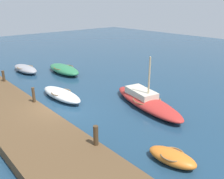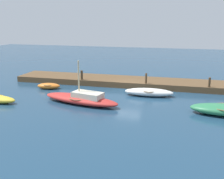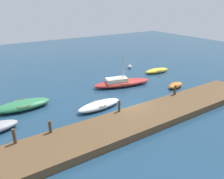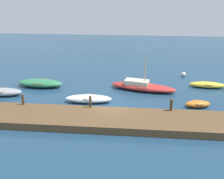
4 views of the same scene
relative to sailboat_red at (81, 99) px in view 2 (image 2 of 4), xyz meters
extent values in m
plane|color=navy|center=(-2.96, -5.28, -0.43)|extent=(84.00, 84.00, 0.00)
cube|color=brown|center=(-2.96, -7.81, -0.13)|extent=(25.79, 3.74, 0.61)
ellipsoid|color=#B72D28|center=(0.09, -0.02, -0.07)|extent=(7.25, 3.38, 0.72)
torus|color=olive|center=(0.09, -0.02, 0.12)|extent=(2.34, 2.34, 0.07)
cube|color=beige|center=(-0.61, 0.14, 0.38)|extent=(2.73, 1.77, 0.49)
cylinder|color=#C6B284|center=(0.21, -0.05, 1.66)|extent=(0.12, 0.12, 3.04)
ellipsoid|color=orange|center=(5.01, -3.91, -0.14)|extent=(2.45, 1.44, 0.59)
torus|color=olive|center=(5.01, -3.91, 0.03)|extent=(1.32, 1.32, 0.07)
ellipsoid|color=white|center=(-5.15, -3.80, -0.07)|extent=(4.51, 1.64, 0.72)
torus|color=olive|center=(-5.15, -3.80, 0.12)|extent=(1.54, 1.54, 0.07)
cylinder|color=#47331E|center=(-10.54, -6.19, 0.64)|extent=(0.21, 0.21, 0.92)
cylinder|color=#47331E|center=(-4.53, -6.19, 0.69)|extent=(0.20, 0.20, 1.03)
cylinder|color=#47331E|center=(2.30, -6.19, 0.67)|extent=(0.24, 0.24, 0.99)
camera|label=1|loc=(10.17, -12.05, 6.53)|focal=38.49mm
camera|label=2|loc=(-8.15, 20.93, 6.50)|focal=44.65mm
camera|label=3|loc=(-13.97, -19.87, 9.02)|focal=34.79mm
camera|label=4|loc=(-0.69, -26.53, 9.62)|focal=42.01mm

